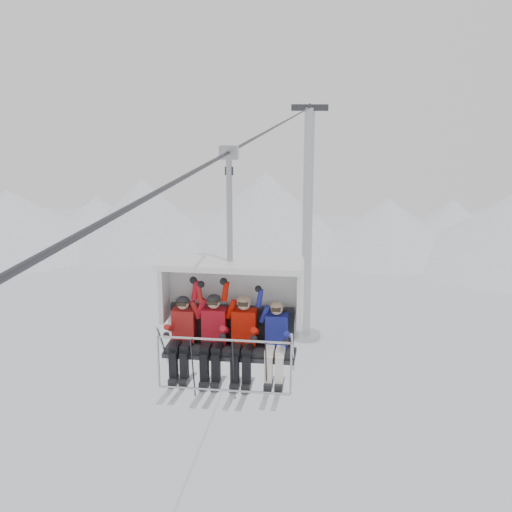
# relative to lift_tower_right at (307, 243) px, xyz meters

# --- Properties ---
(ridgeline) EXTENTS (72.00, 21.00, 7.00)m
(ridgeline) POSITION_rel_lift_tower_right_xyz_m (-1.58, 20.05, -2.94)
(ridgeline) COLOR white
(ridgeline) RESTS_ON ground
(lift_tower_right) EXTENTS (2.00, 1.80, 13.48)m
(lift_tower_right) POSITION_rel_lift_tower_right_xyz_m (0.00, 0.00, 0.00)
(lift_tower_right) COLOR #A9ACB0
(lift_tower_right) RESTS_ON ground
(haul_cable) EXTENTS (0.06, 50.00, 0.06)m
(haul_cable) POSITION_rel_lift_tower_right_xyz_m (0.00, -22.00, 7.52)
(haul_cable) COLOR #2E2E33
(haul_cable) RESTS_ON lift_tower_left
(chairlift_carrier) EXTENTS (2.43, 1.17, 3.98)m
(chairlift_carrier) POSITION_rel_lift_tower_right_xyz_m (0.00, -25.19, 4.91)
(chairlift_carrier) COLOR black
(chairlift_carrier) RESTS_ON haul_cable
(skier_far_left) EXTENTS (0.39, 1.69, 1.57)m
(skier_far_left) POSITION_rel_lift_tower_right_xyz_m (-0.81, -25.50, 4.41)
(skier_far_left) COLOR #AE1B19
(skier_far_left) RESTS_ON chairlift_carrier
(skier_center_left) EXTENTS (0.42, 1.69, 1.65)m
(skier_center_left) POSITION_rel_lift_tower_right_xyz_m (-0.27, -25.49, 4.44)
(skier_center_left) COLOR #B40F1D
(skier_center_left) RESTS_ON chairlift_carrier
(skier_center_right) EXTENTS (0.42, 1.69, 1.65)m
(skier_center_right) POSITION_rel_lift_tower_right_xyz_m (0.25, -25.49, 4.44)
(skier_center_right) COLOR red
(skier_center_right) RESTS_ON chairlift_carrier
(skier_far_right) EXTENTS (0.38, 1.69, 1.52)m
(skier_far_right) POSITION_rel_lift_tower_right_xyz_m (0.81, -25.50, 4.40)
(skier_far_right) COLOR navy
(skier_far_right) RESTS_ON chairlift_carrier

